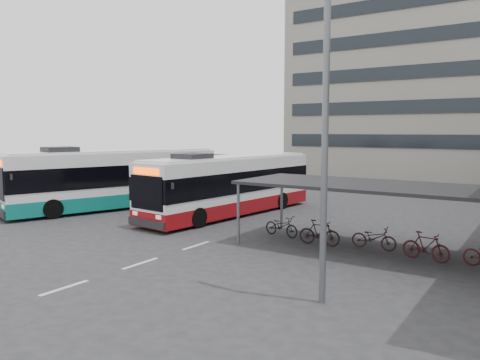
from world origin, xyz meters
The scene contains 10 objects.
ground centered at (0.00, 0.00, 0.00)m, with size 120.00×120.00×0.00m, color #28282B.
bike_shelter centered at (8.50, 3.00, 1.52)m, with size 10.00×4.00×2.54m.
office_block centered at (6.00, 36.00, 12.50)m, with size 30.00×15.00×25.00m, color gray.
road_markings centered at (2.50, -3.00, 0.01)m, with size 0.15×7.60×0.01m.
bus_main centered at (-0.36, 6.47, 1.58)m, with size 3.61×11.70×3.40m.
bus_teal centered at (-7.18, 4.45, 1.69)m, with size 6.35×12.54×3.64m.
pedestrian centered at (-3.23, 4.99, 0.88)m, with size 0.64×0.42×1.76m, color black.
lamp_post centered at (9.02, -2.93, 4.94)m, with size 1.52×0.24×8.66m.
sign_totem_mid centered at (-14.45, 2.07, 1.32)m, with size 0.54×0.33×2.56m.
sign_totem_north centered at (-13.76, 8.59, 1.21)m, with size 0.51×0.22×2.34m.
Camera 1 is at (13.94, -14.06, 4.50)m, focal length 35.00 mm.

